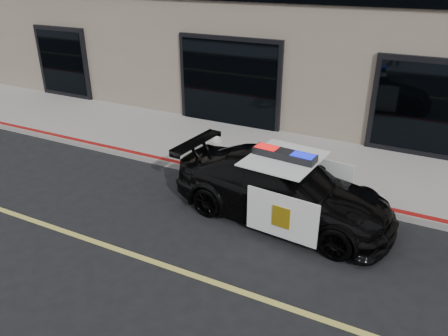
% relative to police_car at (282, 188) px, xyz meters
% --- Properties ---
extents(ground, '(120.00, 120.00, 0.00)m').
position_rel_police_car_xyz_m(ground, '(-2.44, -2.48, -0.68)').
color(ground, black).
rests_on(ground, ground).
extents(sidewalk_n, '(60.00, 3.50, 0.15)m').
position_rel_police_car_xyz_m(sidewalk_n, '(-2.44, 2.77, -0.60)').
color(sidewalk_n, gray).
rests_on(sidewalk_n, ground).
extents(police_car, '(2.74, 4.96, 1.51)m').
position_rel_police_car_xyz_m(police_car, '(0.00, 0.00, 0.00)').
color(police_car, black).
rests_on(police_car, ground).
extents(fire_hydrant, '(0.33, 0.46, 0.74)m').
position_rel_police_car_xyz_m(fire_hydrant, '(-2.38, 1.59, -0.18)').
color(fire_hydrant, silver).
rests_on(fire_hydrant, sidewalk_n).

